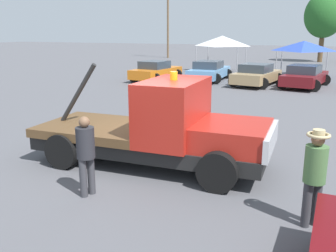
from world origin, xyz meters
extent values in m
plane|color=#545459|center=(0.00, 0.00, 0.00)|extent=(160.00, 160.00, 0.00)
cube|color=black|center=(0.00, 0.00, 0.53)|extent=(5.86, 2.18, 0.35)
cube|color=#B22319|center=(2.09, 0.06, 0.98)|extent=(1.68, 1.94, 0.55)
cube|color=silver|center=(2.95, 0.09, 0.95)|extent=(0.18, 2.01, 0.50)
cube|color=#B22319|center=(0.64, 0.02, 1.44)|extent=(1.34, 2.27, 1.48)
cube|color=brown|center=(-1.45, -0.04, 0.81)|extent=(2.97, 2.31, 0.22)
cylinder|color=black|center=(-2.06, -0.06, 1.70)|extent=(1.19, 0.15, 1.63)
cylinder|color=orange|center=(0.64, 0.02, 2.28)|extent=(0.18, 0.18, 0.20)
cylinder|color=black|center=(1.98, 1.12, 0.44)|extent=(0.88, 0.26, 0.88)
cylinder|color=black|center=(2.04, -1.00, 0.44)|extent=(0.88, 0.26, 0.88)
cylinder|color=black|center=(-1.92, 1.00, 0.44)|extent=(0.88, 0.26, 0.88)
cylinder|color=black|center=(-1.85, -1.11, 0.44)|extent=(0.88, 0.26, 0.88)
cylinder|color=#38383D|center=(4.00, -1.67, 0.41)|extent=(0.15, 0.15, 0.81)
cylinder|color=#38383D|center=(3.84, -1.80, 0.41)|extent=(0.15, 0.15, 0.81)
cylinder|color=#4C7542|center=(3.92, -1.74, 1.14)|extent=(0.37, 0.37, 0.64)
sphere|color=brown|center=(3.92, -1.74, 1.57)|extent=(0.22, 0.22, 0.22)
torus|color=tan|center=(3.92, -1.74, 1.65)|extent=(0.39, 0.39, 0.06)
cylinder|color=tan|center=(3.92, -1.74, 1.69)|extent=(0.20, 0.20, 0.10)
cylinder|color=#38383D|center=(-0.42, -2.28, 0.40)|extent=(0.15, 0.15, 0.81)
cylinder|color=#38383D|center=(-0.36, -2.08, 0.40)|extent=(0.15, 0.15, 0.81)
cylinder|color=#28282D|center=(-0.39, -2.18, 1.13)|extent=(0.37, 0.37, 0.64)
sphere|color=brown|center=(-0.39, -2.18, 1.56)|extent=(0.22, 0.22, 0.22)
cube|color=orange|center=(-6.61, 14.90, 0.54)|extent=(2.25, 4.40, 0.60)
cube|color=#333D47|center=(-6.64, 14.69, 1.09)|extent=(1.75, 1.95, 0.50)
cylinder|color=black|center=(-7.26, 16.43, 0.34)|extent=(0.68, 0.22, 0.68)
cylinder|color=black|center=(-5.61, 16.22, 0.34)|extent=(0.68, 0.22, 0.68)
cylinder|color=black|center=(-7.61, 13.58, 0.34)|extent=(0.68, 0.22, 0.68)
cylinder|color=black|center=(-5.96, 13.38, 0.34)|extent=(0.68, 0.22, 0.68)
cube|color=#669ED1|center=(-3.32, 16.33, 0.54)|extent=(1.90, 4.47, 0.60)
cube|color=#333D47|center=(-3.32, 16.11, 1.09)|extent=(1.65, 1.89, 0.50)
cylinder|color=black|center=(-4.22, 17.84, 0.34)|extent=(0.68, 0.22, 0.68)
cylinder|color=black|center=(-2.45, 17.86, 0.34)|extent=(0.68, 0.22, 0.68)
cylinder|color=black|center=(-4.19, 14.81, 0.34)|extent=(0.68, 0.22, 0.68)
cylinder|color=black|center=(-2.43, 14.83, 0.34)|extent=(0.68, 0.22, 0.68)
cube|color=tan|center=(0.04, 15.29, 0.54)|extent=(2.56, 4.52, 0.60)
cube|color=#333D47|center=(0.00, 15.08, 1.09)|extent=(1.92, 2.05, 0.50)
cylinder|color=black|center=(-0.59, 16.87, 0.34)|extent=(0.68, 0.22, 0.68)
cylinder|color=black|center=(1.16, 16.57, 0.34)|extent=(0.68, 0.22, 0.68)
cylinder|color=black|center=(-1.08, 14.01, 0.34)|extent=(0.68, 0.22, 0.68)
cylinder|color=black|center=(0.67, 13.71, 0.34)|extent=(0.68, 0.22, 0.68)
cube|color=maroon|center=(2.82, 15.57, 0.54)|extent=(2.59, 4.65, 0.60)
cube|color=#333D47|center=(2.79, 15.36, 1.09)|extent=(1.93, 2.10, 0.50)
cylinder|color=black|center=(2.20, 17.20, 0.34)|extent=(0.68, 0.22, 0.68)
cylinder|color=black|center=(3.95, 16.90, 0.34)|extent=(0.68, 0.22, 0.68)
cylinder|color=black|center=(1.70, 14.25, 0.34)|extent=(0.68, 0.22, 0.68)
cylinder|color=black|center=(3.44, 13.95, 0.34)|extent=(0.68, 0.22, 0.68)
cylinder|color=#9E9EA3|center=(-5.62, 20.33, 1.04)|extent=(0.07, 0.07, 2.08)
cylinder|color=#9E9EA3|center=(-2.33, 20.33, 1.04)|extent=(0.07, 0.07, 2.08)
cylinder|color=#9E9EA3|center=(-5.62, 23.62, 1.04)|extent=(0.07, 0.07, 2.08)
cylinder|color=#9E9EA3|center=(-2.33, 23.62, 1.04)|extent=(0.07, 0.07, 2.08)
pyramid|color=white|center=(-3.98, 21.98, 2.48)|extent=(3.29, 3.29, 0.81)
cylinder|color=#9E9EA3|center=(0.67, 19.42, 0.93)|extent=(0.07, 0.07, 1.86)
cylinder|color=#9E9EA3|center=(3.97, 19.42, 0.93)|extent=(0.07, 0.07, 1.86)
cylinder|color=#9E9EA3|center=(0.67, 22.71, 0.93)|extent=(0.07, 0.07, 1.86)
cylinder|color=#9E9EA3|center=(3.97, 22.71, 0.93)|extent=(0.07, 0.07, 1.86)
pyramid|color=#2D4CB7|center=(2.32, 21.07, 2.22)|extent=(3.30, 3.30, 0.72)
cylinder|color=brown|center=(3.25, 35.62, 1.25)|extent=(0.50, 0.50, 2.51)
ellipsoid|color=#235B23|center=(3.25, 35.62, 4.83)|extent=(4.01, 4.01, 4.66)
cylinder|color=brown|center=(-14.24, 35.16, 4.73)|extent=(0.24, 0.24, 9.46)
camera|label=1|loc=(3.92, -8.16, 3.32)|focal=40.00mm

